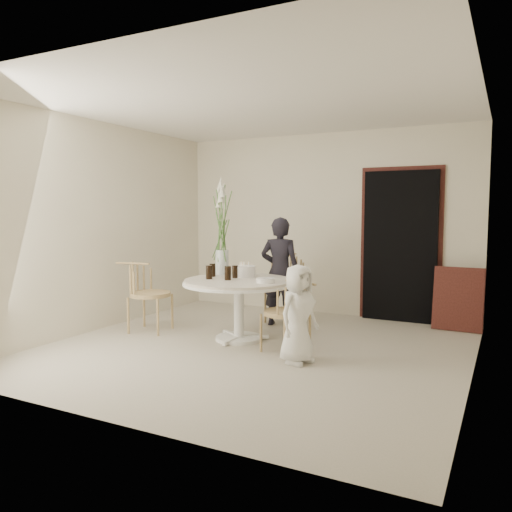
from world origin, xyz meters
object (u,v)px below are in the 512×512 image
at_px(chair_far, 288,277).
at_px(birthday_cake, 244,271).
at_px(table, 239,289).
at_px(girl, 280,272).
at_px(chair_left, 141,286).
at_px(chair_right, 293,306).
at_px(flower_vase, 222,228).
at_px(boy, 298,314).

relative_size(chair_far, birthday_cake, 3.29).
bearing_deg(table, girl, 82.54).
bearing_deg(chair_left, chair_far, -54.64).
bearing_deg(chair_right, chair_far, -132.26).
relative_size(chair_right, flower_vase, 0.65).
relative_size(chair_left, girl, 0.61).
bearing_deg(chair_far, chair_left, -138.70).
relative_size(girl, boy, 1.45).
distance_m(boy, birthday_cake, 1.34).
relative_size(table, flower_vase, 1.06).
bearing_deg(flower_vase, chair_right, -26.61).
distance_m(table, chair_left, 1.35).
height_order(table, chair_right, chair_right).
bearing_deg(table, boy, -28.25).
relative_size(chair_left, flower_vase, 0.71).
bearing_deg(boy, chair_far, 44.80).
bearing_deg(chair_far, birthday_cake, -102.23).
bearing_deg(flower_vase, girl, 46.73).
distance_m(chair_far, chair_right, 1.79).
distance_m(chair_right, boy, 0.29).
relative_size(chair_far, chair_left, 1.04).
bearing_deg(chair_right, flower_vase, -93.94).
xyz_separation_m(chair_far, chair_left, (-1.41, -1.49, -0.03)).
distance_m(table, chair_far, 1.33).
height_order(chair_right, birthday_cake, birthday_cake).
bearing_deg(boy, chair_right, 52.57).
relative_size(chair_right, chair_left, 0.92).
bearing_deg(chair_left, birthday_cake, -83.30).
distance_m(chair_left, girl, 1.83).
xyz_separation_m(chair_far, chair_right, (0.76, -1.62, -0.07)).
height_order(girl, birthday_cake, girl).
bearing_deg(chair_far, chair_right, -70.30).
xyz_separation_m(table, girl, (0.12, 0.93, 0.12)).
bearing_deg(chair_far, boy, -69.07).
xyz_separation_m(table, boy, (0.98, -0.53, -0.11)).
relative_size(chair_right, girl, 0.56).
bearing_deg(table, birthday_cake, 104.41).
relative_size(chair_left, boy, 0.89).
bearing_deg(chair_right, boy, 56.75).
bearing_deg(girl, flower_vase, 37.18).
height_order(chair_left, girl, girl).
height_order(chair_far, chair_right, chair_far).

